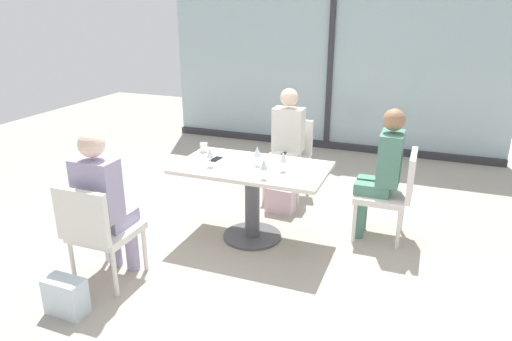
{
  "coord_description": "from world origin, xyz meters",
  "views": [
    {
      "loc": [
        1.47,
        -3.72,
        2.13
      ],
      "look_at": [
        0.0,
        0.1,
        0.65
      ],
      "focal_mm": 32.51,
      "sensor_mm": 36.0,
      "label": 1
    }
  ],
  "objects_px": {
    "handbag_0": "(66,296)",
    "cell_phone_on_table": "(216,159)",
    "chair_front_left": "(97,228)",
    "person_near_window": "(287,139)",
    "person_far_right": "(382,168)",
    "coffee_cup": "(204,148)",
    "chair_far_right": "(392,190)",
    "wine_glass_2": "(257,152)",
    "wine_glass_1": "(283,157)",
    "wine_glass_0": "(210,153)",
    "dining_table_main": "(252,185)",
    "wine_glass_3": "(264,165)",
    "chair_near_window": "(289,154)",
    "handbag_1": "(280,200)",
    "person_front_left": "(104,199)"
  },
  "relations": [
    {
      "from": "chair_near_window",
      "to": "person_near_window",
      "type": "xyz_separation_m",
      "value": [
        -0.0,
        -0.11,
        0.2
      ]
    },
    {
      "from": "chair_far_right",
      "to": "handbag_1",
      "type": "relative_size",
      "value": 2.9
    },
    {
      "from": "dining_table_main",
      "to": "wine_glass_0",
      "type": "xyz_separation_m",
      "value": [
        -0.34,
        -0.16,
        0.32
      ]
    },
    {
      "from": "dining_table_main",
      "to": "coffee_cup",
      "type": "distance_m",
      "value": 0.69
    },
    {
      "from": "wine_glass_3",
      "to": "cell_phone_on_table",
      "type": "relative_size",
      "value": 1.28
    },
    {
      "from": "chair_far_right",
      "to": "handbag_1",
      "type": "height_order",
      "value": "chair_far_right"
    },
    {
      "from": "chair_far_right",
      "to": "wine_glass_3",
      "type": "bearing_deg",
      "value": -143.5
    },
    {
      "from": "handbag_0",
      "to": "cell_phone_on_table",
      "type": "bearing_deg",
      "value": 76.14
    },
    {
      "from": "chair_near_window",
      "to": "person_near_window",
      "type": "bearing_deg",
      "value": -90.0
    },
    {
      "from": "dining_table_main",
      "to": "handbag_0",
      "type": "bearing_deg",
      "value": -117.85
    },
    {
      "from": "wine_glass_0",
      "to": "wine_glass_3",
      "type": "xyz_separation_m",
      "value": [
        0.56,
        -0.12,
        0.0
      ]
    },
    {
      "from": "chair_front_left",
      "to": "person_near_window",
      "type": "distance_m",
      "value": 2.38
    },
    {
      "from": "dining_table_main",
      "to": "handbag_1",
      "type": "relative_size",
      "value": 4.61
    },
    {
      "from": "chair_far_right",
      "to": "wine_glass_2",
      "type": "height_order",
      "value": "wine_glass_2"
    },
    {
      "from": "wine_glass_2",
      "to": "coffee_cup",
      "type": "xyz_separation_m",
      "value": [
        -0.65,
        0.2,
        -0.09
      ]
    },
    {
      "from": "chair_near_window",
      "to": "coffee_cup",
      "type": "bearing_deg",
      "value": -122.65
    },
    {
      "from": "chair_near_window",
      "to": "wine_glass_3",
      "type": "relative_size",
      "value": 4.7
    },
    {
      "from": "chair_front_left",
      "to": "wine_glass_1",
      "type": "bearing_deg",
      "value": 44.72
    },
    {
      "from": "wine_glass_0",
      "to": "handbag_0",
      "type": "relative_size",
      "value": 0.62
    },
    {
      "from": "coffee_cup",
      "to": "wine_glass_0",
      "type": "bearing_deg",
      "value": -55.61
    },
    {
      "from": "wine_glass_1",
      "to": "cell_phone_on_table",
      "type": "bearing_deg",
      "value": 172.83
    },
    {
      "from": "person_near_window",
      "to": "wine_glass_2",
      "type": "xyz_separation_m",
      "value": [
        0.04,
        -1.03,
        0.16
      ]
    },
    {
      "from": "chair_near_window",
      "to": "wine_glass_0",
      "type": "relative_size",
      "value": 4.7
    },
    {
      "from": "chair_front_left",
      "to": "cell_phone_on_table",
      "type": "height_order",
      "value": "chair_front_left"
    },
    {
      "from": "handbag_0",
      "to": "handbag_1",
      "type": "relative_size",
      "value": 1.0
    },
    {
      "from": "handbag_1",
      "to": "coffee_cup",
      "type": "bearing_deg",
      "value": -144.99
    },
    {
      "from": "wine_glass_2",
      "to": "wine_glass_0",
      "type": "bearing_deg",
      "value": -153.98
    },
    {
      "from": "chair_far_right",
      "to": "person_front_left",
      "type": "bearing_deg",
      "value": -143.52
    },
    {
      "from": "person_front_left",
      "to": "chair_far_right",
      "type": "bearing_deg",
      "value": 36.48
    },
    {
      "from": "wine_glass_0",
      "to": "cell_phone_on_table",
      "type": "xyz_separation_m",
      "value": [
        -0.05,
        0.21,
        -0.13
      ]
    },
    {
      "from": "dining_table_main",
      "to": "chair_far_right",
      "type": "distance_m",
      "value": 1.31
    },
    {
      "from": "wine_glass_2",
      "to": "handbag_1",
      "type": "xyz_separation_m",
      "value": [
        0.03,
        0.61,
        -0.72
      ]
    },
    {
      "from": "wine_glass_1",
      "to": "wine_glass_2",
      "type": "relative_size",
      "value": 1.0
    },
    {
      "from": "wine_glass_3",
      "to": "handbag_0",
      "type": "relative_size",
      "value": 0.62
    },
    {
      "from": "wine_glass_3",
      "to": "wine_glass_0",
      "type": "bearing_deg",
      "value": 167.65
    },
    {
      "from": "person_near_window",
      "to": "cell_phone_on_table",
      "type": "height_order",
      "value": "person_near_window"
    },
    {
      "from": "person_near_window",
      "to": "person_far_right",
      "type": "relative_size",
      "value": 1.0
    },
    {
      "from": "dining_table_main",
      "to": "handbag_1",
      "type": "xyz_separation_m",
      "value": [
        0.07,
        0.64,
        -0.4
      ]
    },
    {
      "from": "person_near_window",
      "to": "cell_phone_on_table",
      "type": "relative_size",
      "value": 8.75
    },
    {
      "from": "coffee_cup",
      "to": "handbag_1",
      "type": "xyz_separation_m",
      "value": [
        0.68,
        0.41,
        -0.64
      ]
    },
    {
      "from": "chair_front_left",
      "to": "chair_far_right",
      "type": "relative_size",
      "value": 1.0
    },
    {
      "from": "person_far_right",
      "to": "coffee_cup",
      "type": "height_order",
      "value": "person_far_right"
    },
    {
      "from": "wine_glass_0",
      "to": "handbag_1",
      "type": "distance_m",
      "value": 1.16
    },
    {
      "from": "coffee_cup",
      "to": "chair_front_left",
      "type": "bearing_deg",
      "value": -98.98
    },
    {
      "from": "chair_far_right",
      "to": "coffee_cup",
      "type": "relative_size",
      "value": 9.67
    },
    {
      "from": "person_near_window",
      "to": "handbag_0",
      "type": "bearing_deg",
      "value": -107.53
    },
    {
      "from": "dining_table_main",
      "to": "coffee_cup",
      "type": "height_order",
      "value": "coffee_cup"
    },
    {
      "from": "chair_far_right",
      "to": "wine_glass_1",
      "type": "relative_size",
      "value": 4.7
    },
    {
      "from": "chair_front_left",
      "to": "handbag_0",
      "type": "bearing_deg",
      "value": -90.7
    },
    {
      "from": "chair_far_right",
      "to": "wine_glass_2",
      "type": "bearing_deg",
      "value": -159.89
    }
  ]
}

